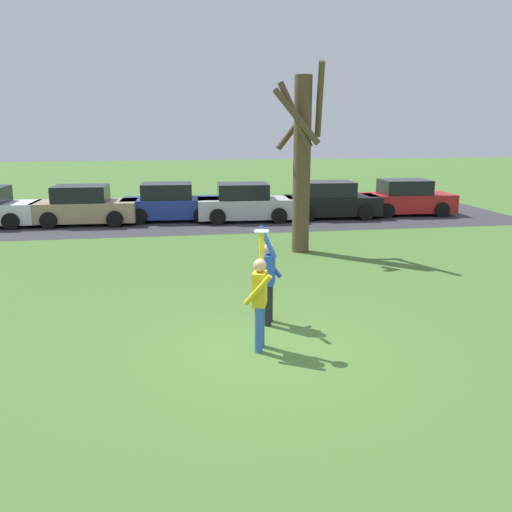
{
  "coord_description": "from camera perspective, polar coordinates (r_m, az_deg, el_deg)",
  "views": [
    {
      "loc": [
        -1.65,
        -8.67,
        3.8
      ],
      "look_at": [
        0.03,
        1.51,
        1.32
      ],
      "focal_mm": 36.94,
      "sensor_mm": 36.0,
      "label": 1
    }
  ],
  "objects": [
    {
      "name": "parked_car_red",
      "position": [
        25.11,
        15.95,
        5.99
      ],
      "size": [
        4.17,
        2.18,
        1.59
      ],
      "rotation": [
        0.0,
        0.0,
        -0.04
      ],
      "color": "red",
      "rests_on": "ground_plane"
    },
    {
      "name": "parked_car_silver",
      "position": [
        22.5,
        -1.16,
        5.69
      ],
      "size": [
        4.17,
        2.18,
        1.59
      ],
      "rotation": [
        0.0,
        0.0,
        -0.04
      ],
      "color": "#BCBCC1",
      "rests_on": "ground_plane"
    },
    {
      "name": "ground_plane",
      "position": [
        9.61,
        1.3,
        -9.77
      ],
      "size": [
        120.0,
        120.0,
        0.0
      ],
      "primitive_type": "plane",
      "color": "#4C7533"
    },
    {
      "name": "frisbee_disc",
      "position": [
        9.1,
        0.61,
        2.72
      ],
      "size": [
        0.26,
        0.26,
        0.02
      ],
      "primitive_type": "cylinder",
      "color": "white",
      "rests_on": "person_catcher"
    },
    {
      "name": "parked_car_blue",
      "position": [
        22.86,
        -9.29,
        5.64
      ],
      "size": [
        4.17,
        2.18,
        1.59
      ],
      "rotation": [
        0.0,
        0.0,
        -0.04
      ],
      "color": "#233893",
      "rests_on": "ground_plane"
    },
    {
      "name": "parked_car_black",
      "position": [
        23.55,
        8.11,
        5.9
      ],
      "size": [
        4.17,
        2.18,
        1.59
      ],
      "rotation": [
        0.0,
        0.0,
        -0.04
      ],
      "color": "black",
      "rests_on": "ground_plane"
    },
    {
      "name": "person_catcher",
      "position": [
        9.16,
        0.41,
        -4.38
      ],
      "size": [
        0.48,
        0.59,
        2.08
      ],
      "rotation": [
        0.0,
        0.0,
        1.26
      ],
      "color": "#3366B7",
      "rests_on": "ground_plane"
    },
    {
      "name": "person_defender",
      "position": [
        10.39,
        1.39,
        -2.21
      ],
      "size": [
        0.55,
        0.63,
        2.04
      ],
      "rotation": [
        0.0,
        0.0,
        4.4
      ],
      "color": "black",
      "rests_on": "ground_plane"
    },
    {
      "name": "parking_strip",
      "position": [
        22.75,
        -5.14,
        3.88
      ],
      "size": [
        27.15,
        6.4,
        0.01
      ],
      "primitive_type": "cube",
      "color": "#38383D",
      "rests_on": "ground_plane"
    },
    {
      "name": "parked_car_tan",
      "position": [
        22.76,
        -18.07,
        5.11
      ],
      "size": [
        4.17,
        2.18,
        1.59
      ],
      "rotation": [
        0.0,
        0.0,
        -0.04
      ],
      "color": "tan",
      "rests_on": "ground_plane"
    },
    {
      "name": "bare_tree_tall",
      "position": [
        16.51,
        4.99,
        10.48
      ],
      "size": [
        1.71,
        1.81,
        5.75
      ],
      "color": "brown",
      "rests_on": "ground_plane"
    }
  ]
}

